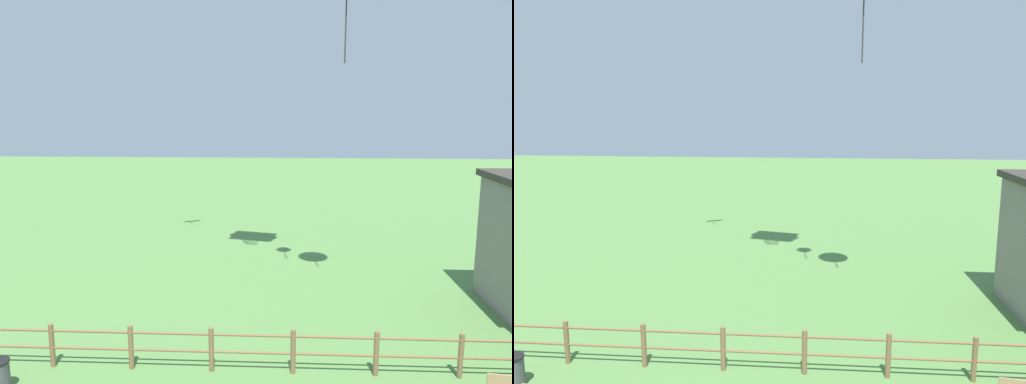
% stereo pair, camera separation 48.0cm
% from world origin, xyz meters
% --- Properties ---
extents(wooden_fence, '(19.68, 0.14, 1.22)m').
position_xyz_m(wooden_fence, '(0.00, 5.77, 0.69)').
color(wooden_fence, brown).
rests_on(wooden_fence, ground_plane).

